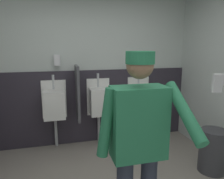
{
  "coord_description": "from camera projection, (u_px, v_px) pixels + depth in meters",
  "views": [
    {
      "loc": [
        -0.49,
        -1.78,
        1.7
      ],
      "look_at": [
        0.07,
        0.37,
        1.25
      ],
      "focal_mm": 34.27,
      "sensor_mm": 36.0,
      "label": 1
    }
  ],
  "objects": [
    {
      "name": "privacy_divider_panel",
      "position": [
        78.0,
        93.0,
        3.47
      ],
      "size": [
        0.04,
        0.4,
        0.9
      ],
      "primitive_type": "cube",
      "color": "#4C4C51"
    },
    {
      "name": "wall_back",
      "position": [
        86.0,
        66.0,
        3.71
      ],
      "size": [
        4.29,
        0.12,
        2.72
      ],
      "primitive_type": "cube",
      "color": "silver",
      "rests_on": "ground_plane"
    },
    {
      "name": "urinal_left",
      "position": [
        54.0,
        104.0,
        3.48
      ],
      "size": [
        0.4,
        0.34,
        1.24
      ],
      "color": "white",
      "rests_on": "ground_plane"
    },
    {
      "name": "trash_bin",
      "position": [
        213.0,
        151.0,
        2.91
      ],
      "size": [
        0.36,
        0.36,
        0.6
      ],
      "primitive_type": "cylinder",
      "color": "#38383D",
      "rests_on": "ground_plane"
    },
    {
      "name": "person",
      "position": [
        139.0,
        136.0,
        1.75
      ],
      "size": [
        0.66,
        0.6,
        1.66
      ],
      "color": "#2D3342",
      "rests_on": "ground_plane"
    },
    {
      "name": "cell_phone",
      "position": [
        218.0,
        83.0,
        1.24
      ],
      "size": [
        0.06,
        0.04,
        0.11
      ],
      "primitive_type": "cube",
      "rotation": [
        0.12,
        0.0,
        -0.15
      ],
      "color": "silver"
    },
    {
      "name": "urinal_middle",
      "position": [
        99.0,
        101.0,
        3.67
      ],
      "size": [
        0.4,
        0.34,
        1.24
      ],
      "color": "white",
      "rests_on": "ground_plane"
    },
    {
      "name": "urinal_right",
      "position": [
        140.0,
        98.0,
        3.85
      ],
      "size": [
        0.4,
        0.34,
        1.24
      ],
      "color": "white",
      "rests_on": "ground_plane"
    },
    {
      "name": "wainscot_band_back",
      "position": [
        87.0,
        107.0,
        3.78
      ],
      "size": [
        3.69,
        0.03,
        1.29
      ],
      "primitive_type": "cube",
      "color": "#2D2833",
      "rests_on": "ground_plane"
    },
    {
      "name": "soap_dispenser",
      "position": [
        57.0,
        60.0,
        3.48
      ],
      "size": [
        0.1,
        0.07,
        0.18
      ],
      "primitive_type": "cube",
      "color": "silver"
    }
  ]
}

